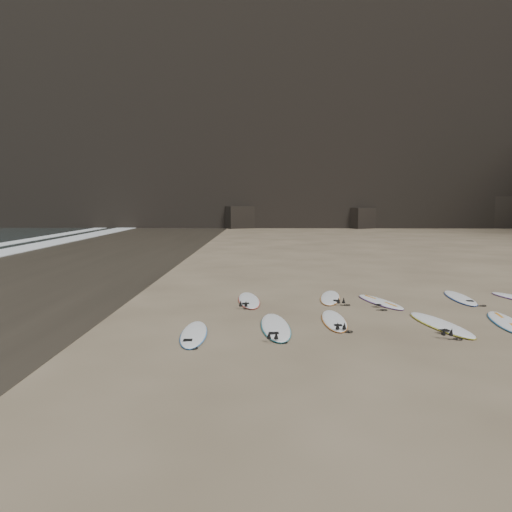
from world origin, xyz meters
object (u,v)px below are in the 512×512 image
(surfboard_7, at_px, (380,302))
(surfboard_1, at_px, (276,326))
(surfboard_0, at_px, (194,333))
(surfboard_6, at_px, (330,297))
(surfboard_4, at_px, (506,322))
(surfboard_2, at_px, (334,320))
(surfboard_3, at_px, (440,324))
(surfboard_8, at_px, (460,298))
(surfboard_5, at_px, (249,300))

(surfboard_7, bearing_deg, surfboard_1, -155.01)
(surfboard_0, relative_size, surfboard_6, 0.99)
(surfboard_4, bearing_deg, surfboard_2, -173.07)
(surfboard_3, relative_size, surfboard_6, 1.12)
(surfboard_6, bearing_deg, surfboard_4, -28.80)
(surfboard_2, distance_m, surfboard_7, 2.99)
(surfboard_3, relative_size, surfboard_8, 1.09)
(surfboard_0, height_order, surfboard_3, surfboard_3)
(surfboard_2, height_order, surfboard_4, surfboard_4)
(surfboard_1, bearing_deg, surfboard_7, 39.47)
(surfboard_7, bearing_deg, surfboard_3, -91.45)
(surfboard_0, xyz_separation_m, surfboard_2, (3.47, 1.38, -0.00))
(surfboard_4, distance_m, surfboard_6, 5.20)
(surfboard_8, bearing_deg, surfboard_5, -173.16)
(surfboard_3, distance_m, surfboard_4, 1.79)
(surfboard_3, bearing_deg, surfboard_0, 176.80)
(surfboard_1, distance_m, surfboard_5, 3.40)
(surfboard_8, bearing_deg, surfboard_0, -147.89)
(surfboard_3, xyz_separation_m, surfboard_5, (-4.93, 3.00, -0.00))
(surfboard_4, xyz_separation_m, surfboard_5, (-6.70, 2.74, 0.00))
(surfboard_3, bearing_deg, surfboard_8, 49.88)
(surfboard_5, bearing_deg, surfboard_4, -28.26)
(surfboard_0, relative_size, surfboard_5, 0.94)
(surfboard_2, distance_m, surfboard_8, 5.43)
(surfboard_2, distance_m, surfboard_5, 3.48)
(surfboard_2, height_order, surfboard_3, surfboard_3)
(surfboard_0, relative_size, surfboard_3, 0.88)
(surfboard_2, xyz_separation_m, surfboard_4, (4.39, -0.14, 0.00))
(surfboard_3, height_order, surfboard_5, surfboard_3)
(surfboard_5, bearing_deg, surfboard_8, -1.84)
(surfboard_1, relative_size, surfboard_7, 1.17)
(surfboard_5, height_order, surfboard_8, surfboard_5)
(surfboard_0, relative_size, surfboard_2, 1.01)
(surfboard_4, bearing_deg, surfboard_1, -165.80)
(surfboard_0, bearing_deg, surfboard_1, 16.11)
(surfboard_3, relative_size, surfboard_4, 1.09)
(surfboard_6, bearing_deg, surfboard_8, 9.62)
(surfboard_3, bearing_deg, surfboard_6, 111.41)
(surfboard_1, bearing_deg, surfboard_0, -164.72)
(surfboard_7, bearing_deg, surfboard_5, 158.93)
(surfboard_2, xyz_separation_m, surfboard_7, (1.75, 2.42, 0.00))
(surfboard_3, height_order, surfboard_6, surfboard_3)
(surfboard_0, xyz_separation_m, surfboard_7, (5.22, 3.80, -0.00))
(surfboard_1, height_order, surfboard_8, surfboard_1)
(surfboard_1, height_order, surfboard_2, surfboard_1)
(surfboard_1, relative_size, surfboard_6, 1.14)
(surfboard_3, xyz_separation_m, surfboard_8, (1.84, 3.50, -0.00))
(surfboard_1, xyz_separation_m, surfboard_2, (1.54, 0.71, -0.01))
(surfboard_0, distance_m, surfboard_5, 4.15)
(surfboard_2, height_order, surfboard_5, surfboard_5)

